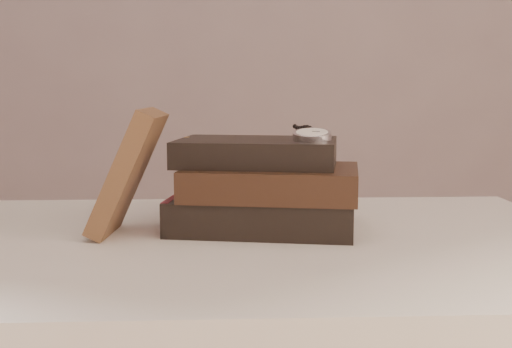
{
  "coord_description": "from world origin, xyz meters",
  "views": [
    {
      "loc": [
        0.02,
        -0.49,
        0.94
      ],
      "look_at": [
        0.06,
        0.41,
        0.82
      ],
      "focal_mm": 47.27,
      "sensor_mm": 36.0,
      "label": 1
    }
  ],
  "objects": [
    {
      "name": "table",
      "position": [
        0.0,
        0.35,
        0.66
      ],
      "size": [
        1.0,
        0.6,
        0.75
      ],
      "color": "beige",
      "rests_on": "ground"
    },
    {
      "name": "book_stack",
      "position": [
        0.08,
        0.41,
        0.81
      ],
      "size": [
        0.27,
        0.21,
        0.12
      ],
      "color": "black",
      "rests_on": "table"
    },
    {
      "name": "journal",
      "position": [
        -0.1,
        0.38,
        0.83
      ],
      "size": [
        0.1,
        0.11,
        0.16
      ],
      "primitive_type": "cube",
      "rotation": [
        0.0,
        0.43,
        -0.09
      ],
      "color": "#432B1A",
      "rests_on": "table"
    },
    {
      "name": "pocket_watch",
      "position": [
        0.14,
        0.38,
        0.88
      ],
      "size": [
        0.06,
        0.16,
        0.02
      ],
      "color": "silver",
      "rests_on": "book_stack"
    },
    {
      "name": "eyeglasses",
      "position": [
        0.01,
        0.5,
        0.82
      ],
      "size": [
        0.12,
        0.13,
        0.05
      ],
      "color": "silver",
      "rests_on": "book_stack"
    }
  ]
}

